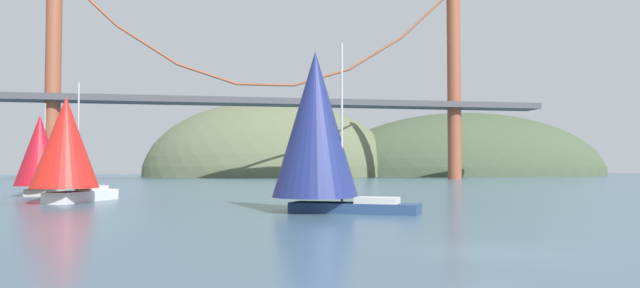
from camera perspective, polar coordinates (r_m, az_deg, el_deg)
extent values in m
plane|color=#426075|center=(19.56, 16.49, -10.26)|extent=(360.00, 360.00, 0.00)
ellipsoid|color=#425138|center=(167.11, 14.42, -3.07)|extent=(82.28, 44.00, 35.43)
ellipsoid|color=#5B6647|center=(153.00, -4.74, -3.22)|extent=(67.23, 44.00, 40.19)
cylinder|color=brown|center=(117.73, -24.98, 6.36)|extent=(2.80, 2.80, 39.72)
cylinder|color=brown|center=(123.30, 13.16, 5.84)|extent=(2.80, 2.80, 39.72)
cube|color=#47474C|center=(113.39, -5.45, 4.17)|extent=(114.49, 6.00, 1.20)
cylinder|color=brown|center=(115.53, -16.74, 9.37)|extent=(11.48, 0.50, 7.42)
cylinder|color=brown|center=(113.79, -11.12, 6.81)|extent=(11.36, 0.50, 3.97)
cylinder|color=brown|center=(113.82, -5.44, 5.89)|extent=(11.21, 0.50, 0.50)
cylinder|color=brown|center=(115.46, 0.16, 6.64)|extent=(11.36, 0.50, 3.97)
cylinder|color=brown|center=(118.80, 5.55, 8.97)|extent=(11.48, 0.50, 7.42)
cylinder|color=brown|center=(124.15, 10.66, 12.65)|extent=(11.55, 0.50, 10.85)
cube|color=white|center=(48.73, -22.51, -4.79)|extent=(4.32, 7.66, 0.84)
cube|color=beige|center=(49.84, -21.70, -4.05)|extent=(2.23, 2.74, 0.36)
cylinder|color=#B2B2B7|center=(48.10, -22.89, 0.68)|extent=(0.14, 0.14, 8.41)
cone|color=red|center=(46.71, -23.95, 0.17)|extent=(6.13, 6.13, 6.81)
cube|color=#B7B2A8|center=(61.16, -25.58, -4.27)|extent=(1.95, 6.73, 0.65)
cube|color=beige|center=(62.30, -25.26, -3.77)|extent=(1.45, 2.16, 0.36)
cylinder|color=#B2B2B7|center=(60.49, -25.69, -0.16)|extent=(0.14, 0.14, 8.09)
cone|color=#B21423|center=(59.07, -26.10, -0.56)|extent=(4.25, 4.25, 6.56)
cube|color=navy|center=(34.11, 3.44, -6.35)|extent=(7.71, 5.44, 0.59)
cube|color=beige|center=(33.74, 5.70, -5.58)|extent=(2.89, 2.53, 0.36)
cylinder|color=#B2B2B7|center=(34.33, 2.18, 2.17)|extent=(0.14, 0.14, 9.58)
cone|color=navy|center=(34.84, -0.48, 2.02)|extent=(7.07, 7.07, 8.88)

